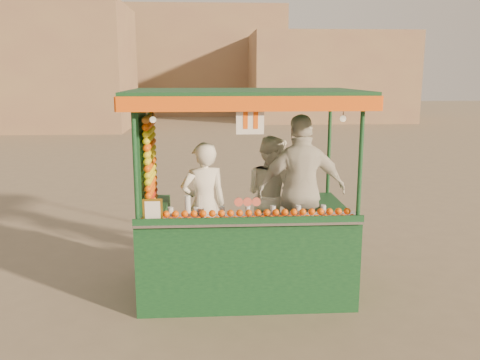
{
  "coord_description": "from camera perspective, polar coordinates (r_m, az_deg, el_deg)",
  "views": [
    {
      "loc": [
        -0.07,
        -6.29,
        2.68
      ],
      "look_at": [
        0.3,
        -0.2,
        1.41
      ],
      "focal_mm": 38.08,
      "sensor_mm": 36.0,
      "label": 1
    }
  ],
  "objects": [
    {
      "name": "juice_cart",
      "position": [
        6.26,
        -0.08,
        -5.64
      ],
      "size": [
        2.75,
        1.78,
        2.5
      ],
      "color": "#0E351B",
      "rests_on": "ground"
    },
    {
      "name": "building_right",
      "position": [
        31.11,
        9.78,
        11.27
      ],
      "size": [
        9.0,
        6.0,
        5.0
      ],
      "primitive_type": "cube",
      "color": "#8F7651",
      "rests_on": "ground"
    },
    {
      "name": "vendor_middle",
      "position": [
        6.79,
        3.54,
        -1.76
      ],
      "size": [
        0.96,
        0.99,
        1.61
      ],
      "rotation": [
        0.0,
        0.0,
        2.21
      ],
      "color": "white",
      "rests_on": "ground"
    },
    {
      "name": "building_left",
      "position": [
        27.77,
        -22.79,
        11.54
      ],
      "size": [
        10.0,
        6.0,
        6.0
      ],
      "primitive_type": "cube",
      "color": "#8F7651",
      "rests_on": "ground"
    },
    {
      "name": "vendor_right",
      "position": [
        6.39,
        6.92,
        -1.26
      ],
      "size": [
        1.15,
        0.55,
        1.91
      ],
      "rotation": [
        0.0,
        0.0,
        3.22
      ],
      "color": "silver",
      "rests_on": "ground"
    },
    {
      "name": "vendor_left",
      "position": [
        6.34,
        -4.08,
        -2.85
      ],
      "size": [
        0.66,
        0.52,
        1.58
      ],
      "rotation": [
        0.0,
        0.0,
        3.4
      ],
      "color": "silver",
      "rests_on": "ground"
    },
    {
      "name": "building_center",
      "position": [
        36.36,
        -6.77,
        12.98
      ],
      "size": [
        14.0,
        7.0,
        7.0
      ],
      "primitive_type": "cube",
      "color": "#8F7651",
      "rests_on": "ground"
    },
    {
      "name": "ground",
      "position": [
        6.84,
        -2.7,
        -11.3
      ],
      "size": [
        90.0,
        90.0,
        0.0
      ],
      "primitive_type": "plane",
      "color": "#706350",
      "rests_on": "ground"
    }
  ]
}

